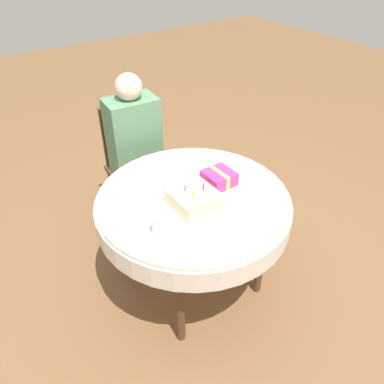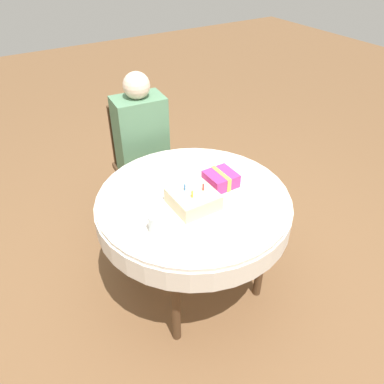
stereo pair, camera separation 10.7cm
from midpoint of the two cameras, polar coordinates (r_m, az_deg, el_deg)
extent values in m
plane|color=brown|center=(2.57, -1.08, -13.43)|extent=(12.00, 12.00, 0.00)
cylinder|color=silver|center=(2.09, -1.29, -0.89)|extent=(1.08, 1.08, 0.02)
cylinder|color=silver|center=(2.13, -1.27, -2.48)|extent=(1.10, 1.10, 0.13)
cylinder|color=#4C331E|center=(2.05, -3.38, -16.01)|extent=(0.05, 0.05, 0.69)
cylinder|color=#4C331E|center=(2.30, 9.30, -9.01)|extent=(0.05, 0.05, 0.69)
cylinder|color=#4C331E|center=(2.41, -11.09, -6.62)|extent=(0.05, 0.05, 0.69)
cylinder|color=#4C331E|center=(2.63, 0.48, -1.60)|extent=(0.05, 0.05, 0.69)
cube|color=#4C331E|center=(2.86, -9.37, 2.89)|extent=(0.42, 0.42, 0.04)
cube|color=#4C331E|center=(2.88, -11.23, 8.76)|extent=(0.35, 0.06, 0.47)
cylinder|color=#4C331E|center=(2.82, -10.78, -3.29)|extent=(0.04, 0.04, 0.39)
cylinder|color=#4C331E|center=(2.91, -4.71, -1.24)|extent=(0.04, 0.04, 0.39)
cylinder|color=#4C331E|center=(3.07, -13.02, 0.17)|extent=(0.04, 0.04, 0.39)
cylinder|color=#4C331E|center=(3.16, -7.37, 1.95)|extent=(0.04, 0.04, 0.39)
cylinder|color=beige|center=(2.82, -9.34, -2.50)|extent=(0.09, 0.09, 0.43)
cylinder|color=beige|center=(2.87, -6.14, -1.43)|extent=(0.09, 0.09, 0.43)
cube|color=#568460|center=(2.71, -10.00, 8.23)|extent=(0.37, 0.26, 0.57)
sphere|color=beige|center=(2.56, -10.87, 15.44)|extent=(0.18, 0.18, 0.18)
cube|color=white|center=(2.01, -1.23, -2.09)|extent=(0.28, 0.28, 0.00)
cube|color=beige|center=(1.99, -1.24, -1.10)|extent=(0.23, 0.23, 0.09)
cylinder|color=red|center=(1.97, 0.23, 0.79)|extent=(0.01, 0.01, 0.04)
cylinder|color=blue|center=(1.96, -2.60, 0.64)|extent=(0.01, 0.01, 0.04)
cylinder|color=gold|center=(1.91, -1.38, -0.36)|extent=(0.01, 0.01, 0.04)
cylinder|color=silver|center=(1.83, -6.75, -5.07)|extent=(0.07, 0.07, 0.10)
cube|color=#D13384|center=(2.16, 2.72, 2.13)|extent=(0.16, 0.16, 0.08)
cube|color=#EAE54C|center=(2.16, 2.72, 2.13)|extent=(0.02, 0.17, 0.08)
camera|label=1|loc=(0.05, -91.51, -1.11)|focal=35.00mm
camera|label=2|loc=(0.05, 88.49, 1.11)|focal=35.00mm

